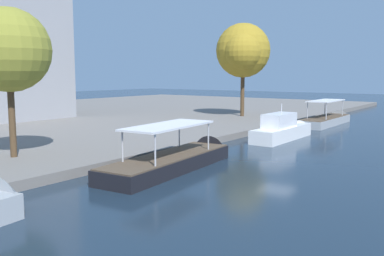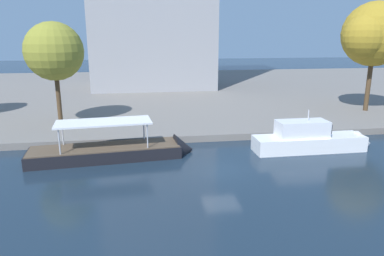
# 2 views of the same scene
# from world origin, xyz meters

# --- Properties ---
(ground_plane) EXTENTS (220.00, 220.00, 0.00)m
(ground_plane) POSITION_xyz_m (0.00, 0.00, 0.00)
(ground_plane) COLOR #192838
(dock_promenade) EXTENTS (120.00, 55.00, 0.59)m
(dock_promenade) POSITION_xyz_m (0.00, 34.17, 0.29)
(dock_promenade) COLOR slate
(dock_promenade) RESTS_ON ground_plane
(tour_boat_1) EXTENTS (12.41, 3.90, 3.95)m
(tour_boat_1) POSITION_xyz_m (-7.05, 3.70, 0.34)
(tour_boat_1) COLOR black
(tour_boat_1) RESTS_ON ground_plane
(motor_yacht_2) EXTENTS (9.83, 2.29, 4.02)m
(motor_yacht_2) POSITION_xyz_m (8.26, 3.20, 0.66)
(motor_yacht_2) COLOR white
(motor_yacht_2) RESTS_ON ground_plane
(tree_1) EXTENTS (5.36, 5.36, 9.57)m
(tree_1) POSITION_xyz_m (-13.01, 12.65, 7.54)
(tree_1) COLOR #4C3823
(tree_1) RESTS_ON dock_promenade
(tree_2) EXTENTS (7.42, 7.09, 11.86)m
(tree_2) POSITION_xyz_m (19.84, 14.25, 8.90)
(tree_2) COLOR #4C3823
(tree_2) RESTS_ON dock_promenade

